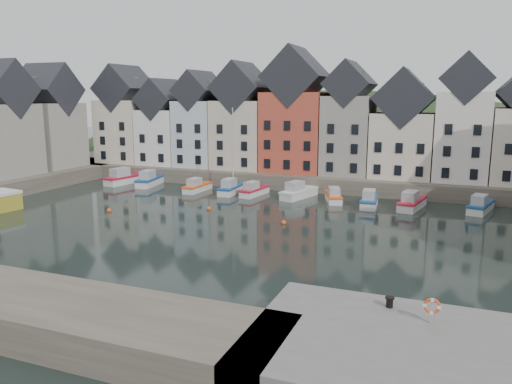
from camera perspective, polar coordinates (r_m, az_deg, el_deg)
The scene contains 19 objects.
ground at distance 48.54m, azimuth -5.46°, elevation -4.41°, with size 260.00×260.00×0.00m, color black.
far_quay at distance 75.69m, azimuth 4.87°, elevation 1.92°, with size 90.00×16.00×2.00m, color #51493E.
near_quay at distance 24.64m, azimuth 21.31°, elevation -18.46°, with size 18.00×10.00×2.00m, color #60605E.
hillside at distance 104.58m, azimuth 8.86°, elevation -6.32°, with size 153.60×70.40×64.00m.
far_terrace at distance 72.08m, azimuth 6.98°, elevation 7.73°, with size 72.37×8.16×17.78m.
left_terrace at distance 79.70m, azimuth -24.75°, elevation 7.11°, with size 7.65×17.00×15.69m.
mooring_buoys at distance 54.88m, azimuth -6.67°, elevation -2.47°, with size 20.50×5.50×0.50m.
boat_a at distance 76.41m, azimuth -14.82°, elevation 1.52°, with size 3.32×7.18×2.65m.
boat_b at distance 73.98m, azimuth -12.03°, elevation 1.31°, with size 3.12×6.83×2.53m.
boat_c at distance 68.29m, azimuth -6.77°, elevation 0.58°, with size 1.91×5.55×2.11m.
boat_d at distance 66.44m, azimuth -2.86°, elevation 0.46°, with size 2.17×6.10×11.49m.
boat_e at distance 65.09m, azimuth -0.24°, elevation 0.15°, with size 2.37×5.67×2.11m.
boat_f at distance 63.62m, azimuth 4.84°, elevation -0.05°, with size 3.62×6.69×2.45m.
boat_g at distance 62.08m, azimuth 8.84°, elevation -0.52°, with size 3.37×5.63×2.06m.
boat_h at distance 60.22m, azimuth 12.81°, elevation -0.95°, with size 2.36×6.09×2.29m.
boat_i at distance 60.03m, azimuth 17.37°, elevation -1.19°, with size 3.04×6.53×2.41m.
boat_j at distance 61.15m, azimuth 24.26°, elevation -1.48°, with size 3.25×6.18×2.27m.
mooring_bollard at distance 27.34m, azimuth 15.03°, elevation -12.01°, with size 0.48×0.48×0.56m.
life_ring_post at distance 25.92m, azimuth 19.47°, elevation -12.25°, with size 0.80×0.17×1.30m.
Camera 1 is at (21.42, -41.63, 12.79)m, focal length 35.00 mm.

